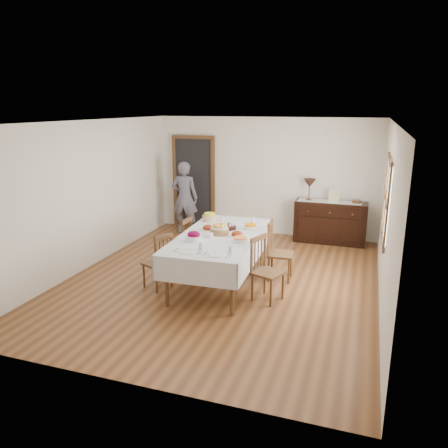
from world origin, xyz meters
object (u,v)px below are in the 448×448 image
(person, at_px, (185,196))
(table_lamp, at_px, (310,184))
(chair_left_far, at_px, (181,243))
(chair_right_near, at_px, (265,268))
(chair_left_near, at_px, (159,261))
(sideboard, at_px, (330,222))
(chair_right_far, at_px, (278,251))
(dining_table, at_px, (220,241))

(person, distance_m, table_lamp, 2.77)
(chair_left_far, relative_size, person, 0.53)
(chair_left_far, distance_m, chair_right_near, 1.91)
(chair_right_near, distance_m, table_lamp, 3.29)
(chair_left_near, height_order, table_lamp, table_lamp)
(sideboard, relative_size, table_lamp, 3.23)
(chair_left_near, bearing_deg, table_lamp, 173.35)
(chair_left_near, distance_m, chair_right_far, 1.97)
(chair_right_far, distance_m, person, 3.28)
(dining_table, xyz_separation_m, chair_right_far, (0.84, 0.51, -0.24))
(chair_left_near, relative_size, sideboard, 0.62)
(dining_table, bearing_deg, table_lamp, 68.27)
(dining_table, xyz_separation_m, sideboard, (1.49, 2.88, -0.29))
(chair_right_near, xyz_separation_m, table_lamp, (0.18, 3.20, 0.75))
(table_lamp, bearing_deg, sideboard, 2.86)
(person, bearing_deg, chair_right_far, 135.97)
(sideboard, bearing_deg, dining_table, -117.38)
(chair_left_far, distance_m, chair_right_far, 1.74)
(sideboard, height_order, person, person)
(chair_right_near, relative_size, table_lamp, 2.12)
(chair_right_far, height_order, sideboard, chair_right_far)
(chair_left_near, bearing_deg, dining_table, 141.89)
(chair_right_far, distance_m, sideboard, 2.46)
(chair_left_far, bearing_deg, chair_right_far, 95.40)
(chair_left_near, xyz_separation_m, chair_right_near, (1.69, 0.13, 0.03))
(person, bearing_deg, table_lamp, -178.88)
(chair_left_far, xyz_separation_m, chair_right_far, (1.74, 0.05, 0.03))
(chair_right_near, relative_size, sideboard, 0.66)
(chair_left_far, bearing_deg, person, -154.95)
(chair_left_far, bearing_deg, chair_left_near, 5.97)
(table_lamp, bearing_deg, chair_left_far, -128.52)
(person, relative_size, table_lamp, 3.82)
(chair_right_far, bearing_deg, person, 48.41)
(table_lamp, bearing_deg, dining_table, -109.61)
(chair_right_near, xyz_separation_m, chair_right_far, (0.01, 0.85, 0.00))
(dining_table, height_order, person, person)
(dining_table, relative_size, sideboard, 1.67)
(table_lamp, bearing_deg, chair_left_near, -119.34)
(dining_table, bearing_deg, chair_right_far, 28.84)
(sideboard, bearing_deg, chair_left_near, -124.96)
(chair_right_near, bearing_deg, chair_left_near, 115.13)
(dining_table, bearing_deg, chair_left_near, -152.91)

